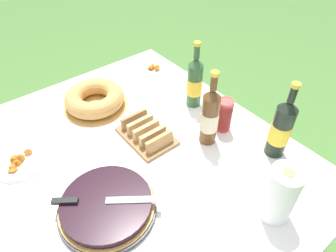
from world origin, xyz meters
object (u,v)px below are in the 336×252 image
bundt_cake (95,99)px  berry_tart (107,206)px  cider_bottle_amber (210,117)px  paper_towel_roll (280,194)px  bread_board (147,133)px  cup_stack (224,115)px  juice_bottle_red (281,129)px  snack_plate_near (152,68)px  cider_bottle_green (195,82)px  snack_plate_left (20,162)px  serving_knife (97,200)px

bundt_cake → berry_tart: bearing=-24.6°
cider_bottle_amber → paper_towel_roll: size_ratio=1.57×
cider_bottle_amber → bread_board: size_ratio=1.37×
berry_tart → cup_stack: (-0.05, 0.64, 0.05)m
cider_bottle_amber → juice_bottle_red: size_ratio=1.01×
cup_stack → juice_bottle_red: size_ratio=0.46×
juice_bottle_red → snack_plate_near: 0.88m
cider_bottle_green → juice_bottle_red: 0.47m
juice_bottle_red → bread_board: 0.57m
cup_stack → juice_bottle_red: bearing=14.9°
juice_bottle_red → paper_towel_roll: juice_bottle_red is taller
cider_bottle_amber → berry_tart: bearing=-86.0°
bundt_cake → snack_plate_left: size_ratio=1.53×
bundt_cake → cider_bottle_green: (0.30, 0.40, 0.09)m
berry_tart → snack_plate_left: 0.45m
bundt_cake → bread_board: (0.35, 0.07, -0.02)m
cider_bottle_green → snack_plate_near: size_ratio=1.70×
serving_knife → cider_bottle_amber: size_ratio=0.89×
juice_bottle_red → snack_plate_near: size_ratio=1.75×
snack_plate_left → bread_board: size_ratio=0.82×
cider_bottle_green → snack_plate_left: cider_bottle_green is taller
snack_plate_left → bread_board: bearing=68.4°
serving_knife → cup_stack: (-0.03, 0.67, 0.02)m
cup_stack → snack_plate_near: (-0.63, 0.06, -0.07)m
snack_plate_left → serving_knife: bearing=20.3°
cider_bottle_green → cup_stack: bearing=-5.7°
bundt_cake → cider_bottle_green: cider_bottle_green is taller
berry_tart → juice_bottle_red: size_ratio=1.00×
cider_bottle_amber → cup_stack: bearing=95.9°
paper_towel_roll → serving_knife: bearing=-129.5°
cider_bottle_amber → bread_board: (-0.18, -0.20, -0.11)m
serving_knife → cider_bottle_green: cider_bottle_green is taller
bundt_cake → snack_plate_left: (0.15, -0.44, -0.03)m
bundt_cake → juice_bottle_red: (0.77, 0.44, 0.09)m
cup_stack → snack_plate_near: 0.63m
berry_tart → snack_plate_left: (-0.42, -0.17, -0.02)m
snack_plate_near → bread_board: bearing=-38.9°
berry_tart → paper_towel_roll: size_ratio=1.56×
serving_knife → cider_bottle_amber: 0.56m
bundt_cake → snack_plate_left: 0.46m
juice_bottle_red → bread_board: (-0.42, -0.38, -0.11)m
cider_bottle_green → paper_towel_roll: bearing=-17.8°
serving_knife → bundt_cake: (-0.55, 0.29, -0.02)m
cup_stack → bread_board: (-0.17, -0.31, -0.05)m
serving_knife → cider_bottle_amber: (-0.02, 0.56, 0.07)m
snack_plate_near → bundt_cake: bearing=-76.6°
berry_tart → cider_bottle_amber: cider_bottle_amber is taller
juice_bottle_red → snack_plate_near: juice_bottle_red is taller
cider_bottle_amber → cider_bottle_green: bearing=151.1°
snack_plate_near → bread_board: 0.58m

